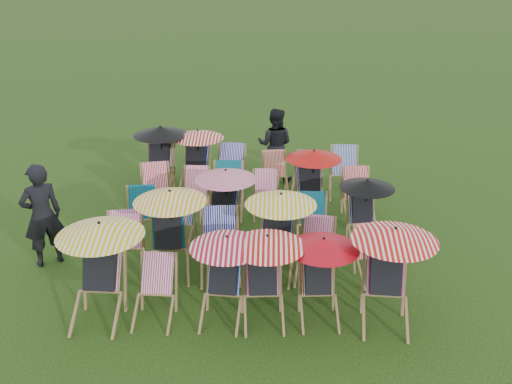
{
  "coord_description": "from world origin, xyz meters",
  "views": [
    {
      "loc": [
        0.41,
        -9.09,
        4.98
      ],
      "look_at": [
        0.13,
        0.26,
        0.9
      ],
      "focal_mm": 40.0,
      "sensor_mm": 36.0,
      "label": 1
    }
  ],
  "objects_px": {
    "person_left": "(42,215)",
    "person_rear": "(275,145)",
    "deckchair_5": "(388,275)",
    "deckchair_29": "(344,173)",
    "deckchair_0": "(98,270)"
  },
  "relations": [
    {
      "from": "deckchair_5",
      "to": "deckchair_29",
      "type": "distance_m",
      "value": 4.53
    },
    {
      "from": "deckchair_29",
      "to": "person_rear",
      "type": "distance_m",
      "value": 1.72
    },
    {
      "from": "deckchair_0",
      "to": "person_left",
      "type": "relative_size",
      "value": 0.81
    },
    {
      "from": "person_left",
      "to": "deckchair_5",
      "type": "bearing_deg",
      "value": 129.6
    },
    {
      "from": "deckchair_0",
      "to": "person_rear",
      "type": "xyz_separation_m",
      "value": [
        2.48,
        5.34,
        0.07
      ]
    },
    {
      "from": "deckchair_0",
      "to": "deckchair_5",
      "type": "distance_m",
      "value": 4.06
    },
    {
      "from": "deckchair_0",
      "to": "person_left",
      "type": "distance_m",
      "value": 1.99
    },
    {
      "from": "deckchair_29",
      "to": "deckchair_5",
      "type": "bearing_deg",
      "value": -85.45
    },
    {
      "from": "deckchair_29",
      "to": "person_rear",
      "type": "height_order",
      "value": "person_rear"
    },
    {
      "from": "deckchair_5",
      "to": "person_rear",
      "type": "distance_m",
      "value": 5.54
    },
    {
      "from": "deckchair_5",
      "to": "person_left",
      "type": "relative_size",
      "value": 0.8
    },
    {
      "from": "person_left",
      "to": "person_rear",
      "type": "relative_size",
      "value": 1.07
    },
    {
      "from": "person_rear",
      "to": "deckchair_29",
      "type": "bearing_deg",
      "value": 163.88
    },
    {
      "from": "person_left",
      "to": "deckchair_29",
      "type": "bearing_deg",
      "value": 174.59
    },
    {
      "from": "deckchair_0",
      "to": "person_rear",
      "type": "relative_size",
      "value": 0.87
    }
  ]
}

